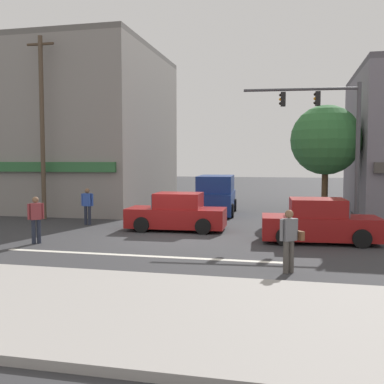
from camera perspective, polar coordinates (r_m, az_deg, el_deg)
ground_plane at (r=17.41m, az=-2.93°, el=-5.70°), size 120.00×120.00×0.00m
lane_marking_stripe at (r=14.13m, az=-6.77°, el=-8.03°), size 9.00×0.24×0.01m
sidewalk_curb at (r=9.69m, az=-16.90°, el=-13.42°), size 40.00×5.00×0.16m
building_left_block at (r=30.03m, az=-17.19°, el=7.46°), size 13.41×10.76×9.61m
street_tree at (r=23.97m, az=16.62°, el=6.31°), size 3.54×3.54×5.74m
utility_pole_near_left at (r=23.54m, az=-18.49°, el=8.00°), size 1.40×0.22×8.98m
traffic_light_mast at (r=20.07m, az=17.61°, el=7.38°), size 4.88×0.53×6.20m
sedan_waiting_far at (r=16.77m, az=15.88°, el=-3.78°), size 4.21×2.10×1.58m
van_approaching_near at (r=24.43m, az=3.10°, el=-0.49°), size 2.30×4.73×2.11m
sedan_crossing_center at (r=18.90m, az=-1.95°, el=-2.74°), size 4.17×2.01×1.58m
pedestrian_foreground_with_bag at (r=12.06m, az=12.29°, el=-5.61°), size 0.64×0.51×1.67m
pedestrian_mid_crossing at (r=20.97m, az=-13.15°, el=-1.51°), size 0.57×0.25×1.67m
pedestrian_far_side at (r=16.80m, az=-19.21°, el=-3.01°), size 0.45×0.41×1.67m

